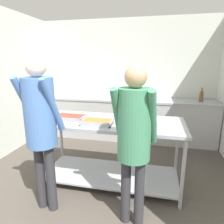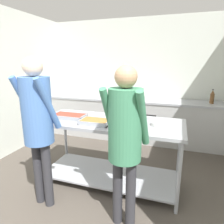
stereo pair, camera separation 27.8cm
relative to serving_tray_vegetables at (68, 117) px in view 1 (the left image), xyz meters
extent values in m
cube|color=silver|center=(0.48, 2.19, 0.37)|extent=(4.09, 0.06, 2.65)
cube|color=#A8A8A8|center=(0.48, 1.82, -0.51)|extent=(3.93, 0.62, 0.88)
cube|color=#9EA0A8|center=(0.48, 1.82, -0.05)|extent=(3.93, 0.65, 0.04)
cube|color=black|center=(0.59, 1.82, -0.04)|extent=(0.48, 0.43, 0.02)
cube|color=#9EA0A8|center=(0.60, 0.05, -0.05)|extent=(1.98, 0.83, 0.04)
cube|color=#9EA0A8|center=(0.60, 0.05, -0.83)|extent=(1.90, 0.75, 0.02)
cylinder|color=#9EA0A8|center=(-0.34, -0.31, -0.51)|extent=(0.04, 0.04, 0.89)
cylinder|color=#9EA0A8|center=(1.53, -0.31, -0.51)|extent=(0.04, 0.04, 0.89)
cylinder|color=#9EA0A8|center=(-0.34, 0.41, -0.51)|extent=(0.04, 0.04, 0.89)
cylinder|color=#9EA0A8|center=(1.53, 0.41, -0.51)|extent=(0.04, 0.04, 0.89)
cube|color=#9EA0A8|center=(0.00, 0.00, -0.02)|extent=(0.47, 0.26, 0.01)
cube|color=#B23D2D|center=(0.00, 0.00, 0.01)|extent=(0.45, 0.24, 0.04)
cube|color=#9EA0A8|center=(0.00, -0.13, 0.00)|extent=(0.47, 0.01, 0.05)
cube|color=#9EA0A8|center=(0.00, 0.13, 0.00)|extent=(0.47, 0.01, 0.05)
cube|color=#9EA0A8|center=(-0.23, 0.00, 0.00)|extent=(0.01, 0.26, 0.05)
cube|color=#9EA0A8|center=(0.23, 0.00, 0.00)|extent=(0.01, 0.26, 0.05)
cube|color=#9EA0A8|center=(0.46, -0.13, -0.02)|extent=(0.38, 0.26, 0.01)
cube|color=#9E6B33|center=(0.46, -0.13, 0.01)|extent=(0.36, 0.24, 0.04)
cube|color=#9EA0A8|center=(0.46, -0.26, 0.00)|extent=(0.38, 0.01, 0.05)
cube|color=#9EA0A8|center=(0.46, -0.01, 0.00)|extent=(0.38, 0.01, 0.05)
cube|color=#9EA0A8|center=(0.28, -0.13, 0.00)|extent=(0.01, 0.26, 0.05)
cube|color=#9EA0A8|center=(0.65, -0.13, 0.00)|extent=(0.01, 0.26, 0.05)
cylinder|color=#9EA0A8|center=(0.90, 0.29, 0.01)|extent=(0.29, 0.29, 0.07)
cylinder|color=brown|center=(0.90, 0.29, 0.04)|extent=(0.26, 0.26, 0.01)
cylinder|color=black|center=(1.12, 0.29, 0.03)|extent=(0.14, 0.02, 0.02)
cylinder|color=white|center=(1.29, 0.05, -0.02)|extent=(0.27, 0.27, 0.01)
cylinder|color=white|center=(1.29, 0.05, -0.01)|extent=(0.27, 0.27, 0.01)
cylinder|color=white|center=(1.29, 0.05, 0.00)|extent=(0.27, 0.27, 0.01)
cylinder|color=white|center=(1.29, 0.05, 0.02)|extent=(0.27, 0.27, 0.01)
cylinder|color=#2D2D33|center=(-0.09, -0.63, -0.55)|extent=(0.11, 0.11, 0.81)
cylinder|color=#2D2D33|center=(0.05, -0.65, -0.55)|extent=(0.11, 0.11, 0.81)
cylinder|color=#4770B2|center=(-0.19, -0.62, 0.32)|extent=(0.11, 0.34, 0.61)
cylinder|color=#4770B2|center=(0.15, -0.66, 0.32)|extent=(0.11, 0.34, 0.61)
cylinder|color=#4770B2|center=(-0.02, -0.64, 0.23)|extent=(0.33, 0.33, 0.75)
sphere|color=beige|center=(-0.02, -0.64, 0.71)|extent=(0.21, 0.21, 0.21)
cylinder|color=#2D2D33|center=(0.92, -0.64, -0.57)|extent=(0.10, 0.10, 0.77)
cylinder|color=#2D2D33|center=(1.07, -0.66, -0.57)|extent=(0.10, 0.10, 0.77)
cylinder|color=#3D7F5B|center=(0.82, -0.63, 0.25)|extent=(0.11, 0.32, 0.57)
cylinder|color=#3D7F5B|center=(1.17, -0.67, 0.25)|extent=(0.11, 0.32, 0.57)
cylinder|color=#3D7F5B|center=(1.00, -0.65, 0.17)|extent=(0.33, 0.33, 0.71)
sphere|color=tan|center=(1.00, -0.65, 0.63)|extent=(0.21, 0.21, 0.21)
cylinder|color=brown|center=(2.08, 1.81, 0.06)|extent=(0.08, 0.08, 0.19)
cone|color=brown|center=(2.08, 1.81, 0.19)|extent=(0.07, 0.07, 0.07)
cylinder|color=black|center=(2.08, 1.81, 0.24)|extent=(0.03, 0.03, 0.02)
camera|label=1|loc=(1.19, -2.49, 0.76)|focal=32.00mm
camera|label=2|loc=(1.45, -2.41, 0.76)|focal=32.00mm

